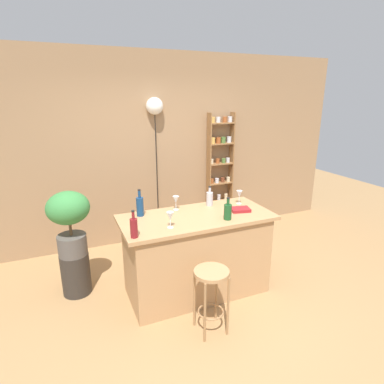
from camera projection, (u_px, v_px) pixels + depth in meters
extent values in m
plane|color=#A37A4C|center=(208.00, 305.00, 3.46)|extent=(12.00, 12.00, 0.00)
cube|color=#997551|center=(152.00, 150.00, 4.76)|extent=(6.40, 0.10, 2.80)
cube|color=tan|center=(197.00, 256.00, 3.59)|extent=(1.53, 0.70, 0.89)
cube|color=tan|center=(197.00, 217.00, 3.46)|extent=(1.66, 0.76, 0.04)
cylinder|color=#997047|center=(205.00, 313.00, 2.86)|extent=(0.02, 0.02, 0.61)
cylinder|color=#997047|center=(228.00, 307.00, 2.95)|extent=(0.02, 0.02, 0.61)
cylinder|color=#997047|center=(194.00, 298.00, 3.07)|extent=(0.02, 0.02, 0.61)
cylinder|color=#997047|center=(216.00, 293.00, 3.16)|extent=(0.02, 0.02, 0.61)
torus|color=#997047|center=(211.00, 311.00, 3.04)|extent=(0.26, 0.26, 0.02)
cylinder|color=tan|center=(212.00, 272.00, 2.91)|extent=(0.33, 0.33, 0.03)
cube|color=olive|center=(209.00, 175.00, 5.09)|extent=(0.02, 0.15, 1.93)
cube|color=olive|center=(231.00, 172.00, 5.25)|extent=(0.02, 0.15, 1.93)
cube|color=olive|center=(219.00, 219.00, 5.41)|extent=(0.39, 0.15, 0.02)
cylinder|color=#AD7A38|center=(211.00, 217.00, 5.33)|extent=(0.07, 0.07, 0.11)
cylinder|color=silver|center=(216.00, 216.00, 5.37)|extent=(0.07, 0.07, 0.11)
cylinder|color=brown|center=(222.00, 215.00, 5.40)|extent=(0.07, 0.07, 0.11)
cylinder|color=#994C23|center=(227.00, 215.00, 5.43)|extent=(0.07, 0.07, 0.11)
cube|color=olive|center=(219.00, 201.00, 5.31)|extent=(0.39, 0.15, 0.02)
cylinder|color=brown|center=(212.00, 199.00, 5.24)|extent=(0.06, 0.06, 0.11)
cylinder|color=silver|center=(219.00, 198.00, 5.30)|extent=(0.06, 0.06, 0.11)
cylinder|color=beige|center=(226.00, 197.00, 5.34)|extent=(0.06, 0.06, 0.11)
cube|color=olive|center=(220.00, 183.00, 5.22)|extent=(0.39, 0.15, 0.02)
cylinder|color=#994C23|center=(212.00, 181.00, 5.15)|extent=(0.06, 0.06, 0.07)
cylinder|color=silver|center=(217.00, 181.00, 5.18)|extent=(0.06, 0.06, 0.07)
cylinder|color=brown|center=(223.00, 180.00, 5.22)|extent=(0.06, 0.06, 0.07)
cylinder|color=beige|center=(228.00, 179.00, 5.26)|extent=(0.06, 0.06, 0.07)
cube|color=olive|center=(220.00, 164.00, 5.12)|extent=(0.39, 0.15, 0.02)
cylinder|color=beige|center=(212.00, 161.00, 5.06)|extent=(0.06, 0.06, 0.08)
cylinder|color=#994C23|center=(218.00, 161.00, 5.09)|extent=(0.06, 0.06, 0.08)
cylinder|color=#4C7033|center=(224.00, 161.00, 5.12)|extent=(0.06, 0.06, 0.08)
cylinder|color=silver|center=(228.00, 160.00, 5.16)|extent=(0.06, 0.06, 0.08)
cube|color=olive|center=(221.00, 144.00, 5.03)|extent=(0.39, 0.15, 0.02)
cylinder|color=gold|center=(213.00, 141.00, 4.95)|extent=(0.07, 0.07, 0.10)
cylinder|color=#994C23|center=(218.00, 140.00, 4.99)|extent=(0.07, 0.07, 0.10)
cylinder|color=#4C7033|center=(223.00, 140.00, 5.02)|extent=(0.07, 0.07, 0.10)
cylinder|color=silver|center=(229.00, 140.00, 5.08)|extent=(0.07, 0.07, 0.10)
cube|color=olive|center=(221.00, 123.00, 4.93)|extent=(0.39, 0.15, 0.02)
cylinder|color=gold|center=(213.00, 120.00, 4.87)|extent=(0.07, 0.07, 0.09)
cylinder|color=silver|center=(218.00, 120.00, 4.91)|extent=(0.07, 0.07, 0.09)
cylinder|color=#994C23|center=(225.00, 119.00, 4.93)|extent=(0.07, 0.07, 0.09)
cylinder|color=silver|center=(230.00, 119.00, 4.98)|extent=(0.07, 0.07, 0.09)
cylinder|color=#2D2823|center=(76.00, 273.00, 3.61)|extent=(0.32, 0.32, 0.49)
cylinder|color=#514C47|center=(72.00, 245.00, 3.51)|extent=(0.31, 0.31, 0.23)
cylinder|color=brown|center=(70.00, 228.00, 3.45)|extent=(0.03, 0.03, 0.16)
ellipsoid|color=#387F3D|center=(68.00, 208.00, 3.38)|extent=(0.45, 0.41, 0.36)
cylinder|color=#194C23|center=(228.00, 212.00, 3.33)|extent=(0.08, 0.08, 0.16)
cylinder|color=#194C23|center=(228.00, 202.00, 3.29)|extent=(0.03, 0.03, 0.06)
cylinder|color=black|center=(228.00, 198.00, 3.28)|extent=(0.03, 0.03, 0.01)
cylinder|color=navy|center=(140.00, 207.00, 3.42)|extent=(0.08, 0.08, 0.21)
cylinder|color=navy|center=(139.00, 194.00, 3.38)|extent=(0.03, 0.03, 0.08)
cylinder|color=black|center=(139.00, 190.00, 3.36)|extent=(0.03, 0.03, 0.01)
cylinder|color=maroon|center=(134.00, 228.00, 2.90)|extent=(0.07, 0.07, 0.18)
cylinder|color=maroon|center=(133.00, 215.00, 2.86)|extent=(0.03, 0.03, 0.07)
cylinder|color=black|center=(133.00, 211.00, 2.85)|extent=(0.03, 0.03, 0.01)
cylinder|color=#B2B2B7|center=(210.00, 199.00, 3.75)|extent=(0.08, 0.08, 0.16)
cylinder|color=#B2B2B7|center=(210.00, 190.00, 3.71)|extent=(0.03, 0.03, 0.06)
cylinder|color=black|center=(210.00, 187.00, 3.70)|extent=(0.03, 0.03, 0.01)
cylinder|color=silver|center=(176.00, 210.00, 3.62)|extent=(0.06, 0.06, 0.00)
cylinder|color=silver|center=(176.00, 206.00, 3.61)|extent=(0.01, 0.01, 0.07)
cone|color=silver|center=(176.00, 200.00, 3.59)|extent=(0.07, 0.07, 0.08)
cylinder|color=silver|center=(170.00, 227.00, 3.14)|extent=(0.06, 0.06, 0.00)
cylinder|color=silver|center=(170.00, 224.00, 3.13)|extent=(0.01, 0.01, 0.07)
cone|color=silver|center=(170.00, 216.00, 3.10)|extent=(0.07, 0.07, 0.08)
cylinder|color=silver|center=(239.00, 204.00, 3.83)|extent=(0.06, 0.06, 0.00)
cylinder|color=silver|center=(239.00, 200.00, 3.82)|extent=(0.01, 0.01, 0.07)
cone|color=silver|center=(239.00, 194.00, 3.79)|extent=(0.07, 0.07, 0.08)
cube|color=maroon|center=(240.00, 210.00, 3.58)|extent=(0.24, 0.19, 0.03)
cylinder|color=black|center=(157.00, 176.00, 4.79)|extent=(0.01, 0.01, 2.04)
sphere|color=white|center=(155.00, 106.00, 4.49)|extent=(0.24, 0.24, 0.24)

